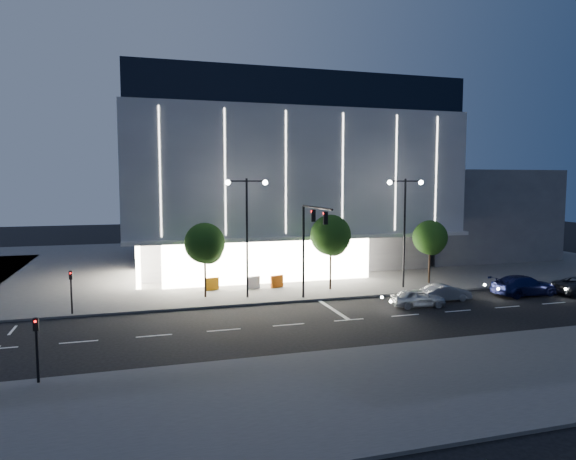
% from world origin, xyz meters
% --- Properties ---
extents(ground, '(160.00, 160.00, 0.00)m').
position_xyz_m(ground, '(0.00, 0.00, 0.00)').
color(ground, black).
rests_on(ground, ground).
extents(sidewalk_museum, '(70.00, 40.00, 0.15)m').
position_xyz_m(sidewalk_museum, '(5.00, 24.00, 0.07)').
color(sidewalk_museum, '#474747').
rests_on(sidewalk_museum, ground).
extents(sidewalk_near, '(70.00, 10.00, 0.15)m').
position_xyz_m(sidewalk_near, '(5.00, -12.00, 0.07)').
color(sidewalk_near, '#474747').
rests_on(sidewalk_near, ground).
extents(museum, '(30.00, 25.80, 18.00)m').
position_xyz_m(museum, '(2.98, 22.31, 9.27)').
color(museum, '#4C4C51').
rests_on(museum, ground).
extents(annex_building, '(16.00, 20.00, 10.00)m').
position_xyz_m(annex_building, '(26.00, 24.00, 5.00)').
color(annex_building, '#4C4C51').
rests_on(annex_building, ground).
extents(traffic_mast, '(0.33, 5.89, 7.07)m').
position_xyz_m(traffic_mast, '(1.00, 3.34, 5.03)').
color(traffic_mast, black).
rests_on(traffic_mast, ground).
extents(street_lamp_west, '(3.16, 0.36, 9.00)m').
position_xyz_m(street_lamp_west, '(-3.00, 6.00, 5.96)').
color(street_lamp_west, black).
rests_on(street_lamp_west, ground).
extents(street_lamp_east, '(3.16, 0.36, 9.00)m').
position_xyz_m(street_lamp_east, '(10.00, 6.00, 5.96)').
color(street_lamp_east, black).
rests_on(street_lamp_east, ground).
extents(ped_signal_far, '(0.22, 0.24, 3.00)m').
position_xyz_m(ped_signal_far, '(-15.00, 4.50, 1.89)').
color(ped_signal_far, black).
rests_on(ped_signal_far, ground).
extents(ped_signal_near, '(0.22, 0.24, 3.00)m').
position_xyz_m(ped_signal_near, '(-15.00, -7.50, 1.89)').
color(ped_signal_near, black).
rests_on(ped_signal_near, ground).
extents(tree_left, '(3.02, 3.02, 5.72)m').
position_xyz_m(tree_left, '(-5.97, 7.02, 4.03)').
color(tree_left, black).
rests_on(tree_left, ground).
extents(tree_mid, '(3.25, 3.25, 6.15)m').
position_xyz_m(tree_mid, '(4.03, 7.02, 4.33)').
color(tree_mid, black).
rests_on(tree_mid, ground).
extents(tree_right, '(2.91, 2.91, 5.51)m').
position_xyz_m(tree_right, '(13.03, 7.02, 3.88)').
color(tree_right, black).
rests_on(tree_right, ground).
extents(car_lead, '(3.94, 1.97, 1.29)m').
position_xyz_m(car_lead, '(7.99, 0.31, 0.64)').
color(car_lead, '#B7BAC0').
rests_on(car_lead, ground).
extents(car_second, '(3.74, 1.33, 1.23)m').
position_xyz_m(car_second, '(10.88, 1.35, 0.62)').
color(car_second, '#A5A8AC').
rests_on(car_second, ground).
extents(car_third, '(5.42, 2.39, 1.55)m').
position_xyz_m(car_third, '(17.77, 1.27, 0.77)').
color(car_third, '#131849').
rests_on(car_third, ground).
extents(barrier_a, '(1.13, 0.47, 1.00)m').
position_xyz_m(barrier_a, '(-5.19, 9.28, 0.65)').
color(barrier_a, orange).
rests_on(barrier_a, sidewalk_museum).
extents(barrier_b, '(1.13, 0.51, 1.00)m').
position_xyz_m(barrier_b, '(-1.92, 8.87, 0.65)').
color(barrier_b, silver).
rests_on(barrier_b, sidewalk_museum).
extents(barrier_c, '(1.12, 0.59, 1.00)m').
position_xyz_m(barrier_c, '(0.04, 8.81, 0.65)').
color(barrier_c, '#CA4F0B').
rests_on(barrier_c, sidewalk_museum).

